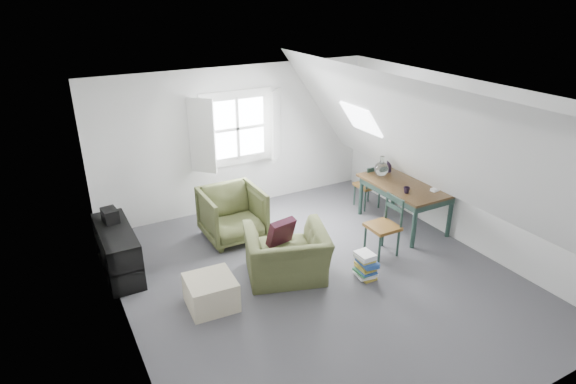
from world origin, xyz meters
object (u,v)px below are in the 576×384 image
armchair_far (234,237)px  media_shelf (119,254)px  dining_chair_near (385,225)px  dining_table (405,189)px  ottoman (211,292)px  dining_chair_far (369,185)px  armchair_near (286,277)px  magazine_stack (366,266)px

armchair_far → media_shelf: (-1.78, -0.18, 0.30)m
dining_chair_near → dining_table: bearing=141.3°
ottoman → dining_table: (3.58, 0.57, 0.45)m
dining_chair_far → dining_chair_near: (-0.79, -1.42, 0.04)m
dining_table → dining_chair_far: 0.87m
armchair_near → dining_table: bearing=-151.5°
ottoman → dining_chair_near: (2.71, -0.01, 0.28)m
armchair_near → media_shelf: 2.34m
armchair_near → dining_chair_far: (2.37, 1.30, 0.43)m
dining_table → magazine_stack: dining_table is taller
dining_chair_far → armchair_near: bearing=42.1°
magazine_stack → dining_table: bearing=33.3°
dining_chair_far → dining_chair_near: dining_chair_near is taller
magazine_stack → dining_chair_far: bearing=52.0°
magazine_stack → armchair_near: bearing=150.9°
ottoman → media_shelf: (-0.85, 1.32, 0.11)m
media_shelf → magazine_stack: (2.93, -1.74, -0.11)m
armchair_near → media_shelf: media_shelf is taller
dining_chair_far → ottoman: bearing=35.3°
dining_chair_far → magazine_stack: 2.33m
dining_chair_far → magazine_stack: dining_chair_far is taller
armchair_near → armchair_far: bearing=-63.8°
dining_table → dining_chair_near: dining_chair_near is taller
armchair_far → magazine_stack: bearing=-59.1°
ottoman → armchair_near: bearing=5.5°
ottoman → dining_chair_near: dining_chair_near is taller
dining_chair_near → magazine_stack: (-0.63, -0.41, -0.28)m
ottoman → dining_chair_near: bearing=-0.3°
dining_table → dining_chair_far: bearing=97.3°
armchair_near → media_shelf: (-1.98, 1.21, 0.30)m
armchair_far → ottoman: armchair_far is taller
dining_table → dining_chair_far: dining_chair_far is taller
armchair_far → media_shelf: 1.81m
media_shelf → dining_chair_near: bearing=-17.6°
ottoman → media_shelf: size_ratio=0.45×
dining_chair_far → dining_table: bearing=108.9°
ottoman → magazine_stack: bearing=-11.4°
dining_table → media_shelf: 4.51m
dining_chair_near → armchair_near: bearing=-76.8°
dining_table → dining_chair_near: bearing=-144.5°
armchair_near → magazine_stack: magazine_stack is taller
armchair_far → dining_chair_far: 2.62m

